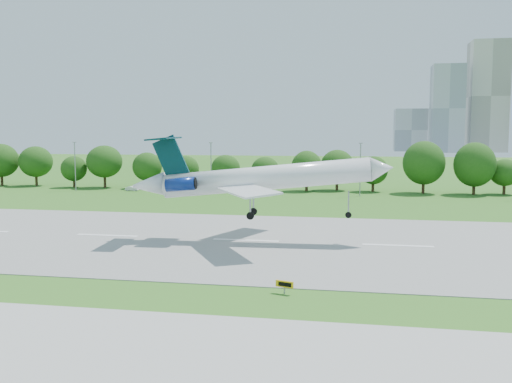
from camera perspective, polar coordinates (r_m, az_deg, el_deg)
name	(u,v)px	position (r m, az deg, el deg)	size (l,w,h in m)	color
ground	(192,292)	(53.64, -6.43, -9.91)	(600.00, 600.00, 0.00)	#255B17
runway	(246,241)	(77.25, -1.03, -4.92)	(400.00, 45.00, 0.08)	gray
taxiway	(106,371)	(37.73, -14.74, -17.01)	(400.00, 23.00, 0.08)	#ADADA8
tree_line	(299,166)	(142.39, 4.34, 2.56)	(288.40, 8.40, 10.40)	#382314
light_poles	(284,168)	(132.77, 2.80, 2.38)	(175.90, 0.25, 12.19)	gray
skyline	(481,110)	(448.37, 21.57, 7.59)	(127.00, 52.00, 80.00)	#B2B2B7
airliner	(253,178)	(75.77, -0.34, 1.35)	(35.12, 25.38, 11.05)	white
taxi_sign_centre	(285,284)	(52.38, 2.87, -9.26)	(1.69, 0.71, 1.20)	gray
service_vehicle_a	(132,189)	(145.48, -12.30, 0.29)	(1.20, 3.43, 1.13)	silver
service_vehicle_b	(251,192)	(134.09, -0.46, -0.06)	(1.25, 3.10, 1.06)	white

